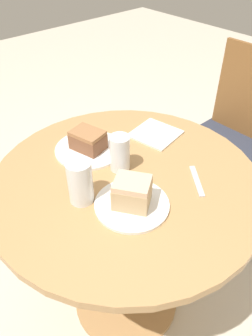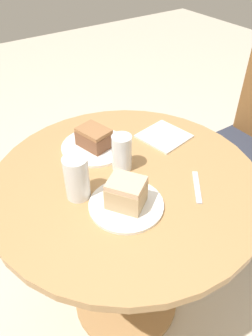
{
  "view_description": "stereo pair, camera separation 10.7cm",
  "coord_description": "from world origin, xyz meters",
  "px_view_note": "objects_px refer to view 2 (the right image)",
  "views": [
    {
      "loc": [
        0.62,
        -0.56,
        1.5
      ],
      "look_at": [
        0.0,
        0.0,
        0.82
      ],
      "focal_mm": 35.0,
      "sensor_mm": 36.0,
      "label": 1
    },
    {
      "loc": [
        0.68,
        -0.47,
        1.5
      ],
      "look_at": [
        0.0,
        0.0,
        0.82
      ],
      "focal_mm": 35.0,
      "sensor_mm": 36.0,
      "label": 2
    }
  ],
  "objects_px": {
    "cake_slice_far": "(126,193)",
    "glass_lemonade": "(122,154)",
    "plate_near": "(94,147)",
    "chair": "(246,147)",
    "glass_water": "(77,180)",
    "plate_far": "(126,205)",
    "cake_slice_near": "(94,138)"
  },
  "relations": [
    {
      "from": "cake_slice_far",
      "to": "glass_lemonade",
      "type": "relative_size",
      "value": 1.06
    },
    {
      "from": "plate_near",
      "to": "cake_slice_far",
      "type": "height_order",
      "value": "cake_slice_far"
    },
    {
      "from": "chair",
      "to": "glass_water",
      "type": "xyz_separation_m",
      "value": [
        0.09,
        -1.0,
        0.34
      ]
    },
    {
      "from": "plate_far",
      "to": "cake_slice_far",
      "type": "height_order",
      "value": "cake_slice_far"
    },
    {
      "from": "cake_slice_far",
      "to": "plate_far",
      "type": "bearing_deg",
      "value": 0.0
    },
    {
      "from": "plate_near",
      "to": "cake_slice_near",
      "type": "height_order",
      "value": "cake_slice_near"
    },
    {
      "from": "chair",
      "to": "plate_near",
      "type": "height_order",
      "value": "chair"
    },
    {
      "from": "chair",
      "to": "cake_slice_near",
      "type": "relative_size",
      "value": 7.16
    },
    {
      "from": "plate_far",
      "to": "glass_lemonade",
      "type": "distance_m",
      "value": 0.19
    },
    {
      "from": "glass_water",
      "to": "plate_far",
      "type": "bearing_deg",
      "value": 37.9
    },
    {
      "from": "cake_slice_far",
      "to": "glass_water",
      "type": "relative_size",
      "value": 0.96
    },
    {
      "from": "plate_near",
      "to": "cake_slice_far",
      "type": "relative_size",
      "value": 1.8
    },
    {
      "from": "chair",
      "to": "glass_water",
      "type": "relative_size",
      "value": 6.64
    },
    {
      "from": "plate_far",
      "to": "cake_slice_near",
      "type": "relative_size",
      "value": 1.71
    },
    {
      "from": "cake_slice_near",
      "to": "glass_lemonade",
      "type": "relative_size",
      "value": 1.03
    },
    {
      "from": "plate_near",
      "to": "cake_slice_near",
      "type": "xyz_separation_m",
      "value": [
        -0.0,
        -0.0,
        0.04
      ]
    },
    {
      "from": "chair",
      "to": "glass_water",
      "type": "distance_m",
      "value": 1.06
    },
    {
      "from": "plate_far",
      "to": "chair",
      "type": "bearing_deg",
      "value": 103.17
    },
    {
      "from": "glass_lemonade",
      "to": "glass_water",
      "type": "distance_m",
      "value": 0.19
    },
    {
      "from": "cake_slice_near",
      "to": "glass_lemonade",
      "type": "distance_m",
      "value": 0.16
    },
    {
      "from": "plate_far",
      "to": "glass_water",
      "type": "xyz_separation_m",
      "value": [
        -0.12,
        -0.1,
        0.06
      ]
    },
    {
      "from": "plate_far",
      "to": "cake_slice_near",
      "type": "height_order",
      "value": "cake_slice_near"
    },
    {
      "from": "plate_far",
      "to": "glass_water",
      "type": "height_order",
      "value": "glass_water"
    },
    {
      "from": "plate_near",
      "to": "plate_far",
      "type": "relative_size",
      "value": 1.09
    },
    {
      "from": "chair",
      "to": "plate_far",
      "type": "distance_m",
      "value": 0.97
    },
    {
      "from": "plate_near",
      "to": "cake_slice_far",
      "type": "distance_m",
      "value": 0.33
    },
    {
      "from": "plate_far",
      "to": "glass_water",
      "type": "relative_size",
      "value": 1.58
    },
    {
      "from": "glass_lemonade",
      "to": "plate_far",
      "type": "bearing_deg",
      "value": -29.93
    },
    {
      "from": "plate_near",
      "to": "chair",
      "type": "bearing_deg",
      "value": 82.8
    },
    {
      "from": "cake_slice_far",
      "to": "plate_near",
      "type": "bearing_deg",
      "value": 167.06
    },
    {
      "from": "glass_lemonade",
      "to": "cake_slice_far",
      "type": "bearing_deg",
      "value": -29.93
    },
    {
      "from": "cake_slice_near",
      "to": "glass_water",
      "type": "xyz_separation_m",
      "value": [
        0.19,
        -0.17,
        0.02
      ]
    }
  ]
}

